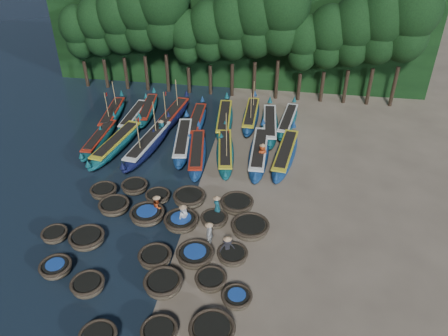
# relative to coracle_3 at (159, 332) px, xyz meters

# --- Properties ---
(ground) EXTENTS (120.00, 120.00, 0.00)m
(ground) POSITION_rel_coracle_3_xyz_m (-0.78, 9.62, -0.38)
(ground) COLOR #7F705D
(ground) RESTS_ON ground
(foliage_wall) EXTENTS (40.00, 3.00, 10.00)m
(foliage_wall) POSITION_rel_coracle_3_xyz_m (-0.78, 33.12, 4.62)
(foliage_wall) COLOR black
(foliage_wall) RESTS_ON ground
(coracle_3) EXTENTS (2.24, 2.24, 0.66)m
(coracle_3) POSITION_rel_coracle_3_xyz_m (0.00, 0.00, 0.00)
(coracle_3) COLOR brown
(coracle_3) RESTS_ON ground
(coracle_4) EXTENTS (2.34, 2.34, 0.78)m
(coracle_4) POSITION_rel_coracle_3_xyz_m (2.55, 0.44, 0.06)
(coracle_4) COLOR brown
(coracle_4) RESTS_ON ground
(coracle_5) EXTENTS (1.89, 1.89, 0.71)m
(coracle_5) POSITION_rel_coracle_3_xyz_m (-7.03, 3.18, 0.03)
(coracle_5) COLOR brown
(coracle_5) RESTS_ON ground
(coracle_6) EXTENTS (1.90, 1.90, 0.75)m
(coracle_6) POSITION_rel_coracle_3_xyz_m (-4.67, 2.22, 0.05)
(coracle_6) COLOR brown
(coracle_6) RESTS_ON ground
(coracle_7) EXTENTS (2.32, 2.32, 0.85)m
(coracle_7) POSITION_rel_coracle_3_xyz_m (-0.61, 2.91, 0.11)
(coracle_7) COLOR brown
(coracle_7) RESTS_ON ground
(coracle_8) EXTENTS (1.97, 1.97, 0.71)m
(coracle_8) POSITION_rel_coracle_3_xyz_m (1.89, 3.66, 0.03)
(coracle_8) COLOR brown
(coracle_8) RESTS_ON ground
(coracle_9) EXTENTS (2.05, 2.05, 0.65)m
(coracle_9) POSITION_rel_coracle_3_xyz_m (3.46, 2.69, 0.00)
(coracle_9) COLOR brown
(coracle_9) RESTS_ON ground
(coracle_10) EXTENTS (1.79, 1.79, 0.66)m
(coracle_10) POSITION_rel_coracle_3_xyz_m (-8.45, 5.81, 0.00)
(coracle_10) COLOR brown
(coracle_10) RESTS_ON ground
(coracle_11) EXTENTS (2.39, 2.39, 0.77)m
(coracle_11) POSITION_rel_coracle_3_xyz_m (-6.27, 5.73, 0.06)
(coracle_11) COLOR brown
(coracle_11) RESTS_ON ground
(coracle_12) EXTENTS (2.35, 2.35, 0.79)m
(coracle_12) POSITION_rel_coracle_3_xyz_m (-1.65, 4.82, 0.07)
(coracle_12) COLOR brown
(coracle_12) RESTS_ON ground
(coracle_13) EXTENTS (2.72, 2.72, 0.78)m
(coracle_13) POSITION_rel_coracle_3_xyz_m (0.63, 5.38, 0.07)
(coracle_13) COLOR brown
(coracle_13) RESTS_ON ground
(coracle_14) EXTENTS (1.87, 1.87, 0.68)m
(coracle_14) POSITION_rel_coracle_3_xyz_m (2.79, 5.78, 0.01)
(coracle_14) COLOR brown
(coracle_14) RESTS_ON ground
(coracle_15) EXTENTS (2.40, 2.40, 0.79)m
(coracle_15) POSITION_rel_coracle_3_xyz_m (-5.79, 9.05, 0.07)
(coracle_15) COLOR brown
(coracle_15) RESTS_ON ground
(coracle_16) EXTENTS (2.48, 2.48, 0.80)m
(coracle_16) POSITION_rel_coracle_3_xyz_m (-3.29, 8.52, 0.09)
(coracle_16) COLOR brown
(coracle_16) RESTS_ON ground
(coracle_17) EXTENTS (2.29, 2.29, 0.77)m
(coracle_17) POSITION_rel_coracle_3_xyz_m (-0.92, 8.24, 0.06)
(coracle_17) COLOR brown
(coracle_17) RESTS_ON ground
(coracle_18) EXTENTS (1.92, 1.92, 0.66)m
(coracle_18) POSITION_rel_coracle_3_xyz_m (1.14, 8.85, 0.00)
(coracle_18) COLOR brown
(coracle_18) RESTS_ON ground
(coracle_19) EXTENTS (2.95, 2.95, 0.81)m
(coracle_19) POSITION_rel_coracle_3_xyz_m (3.56, 8.32, 0.08)
(coracle_19) COLOR brown
(coracle_19) RESTS_ON ground
(coracle_20) EXTENTS (2.24, 2.24, 0.74)m
(coracle_20) POSITION_rel_coracle_3_xyz_m (-7.18, 10.61, 0.04)
(coracle_20) COLOR brown
(coracle_20) RESTS_ON ground
(coracle_21) EXTENTS (2.21, 2.21, 0.70)m
(coracle_21) POSITION_rel_coracle_3_xyz_m (-5.20, 11.53, 0.02)
(coracle_21) COLOR brown
(coracle_21) RESTS_ON ground
(coracle_22) EXTENTS (2.15, 2.15, 0.68)m
(coracle_22) POSITION_rel_coracle_3_xyz_m (-3.21, 10.66, 0.01)
(coracle_22) COLOR brown
(coracle_22) RESTS_ON ground
(coracle_23) EXTENTS (2.71, 2.71, 0.82)m
(coracle_23) POSITION_rel_coracle_3_xyz_m (-0.96, 10.75, 0.09)
(coracle_23) COLOR brown
(coracle_23) RESTS_ON ground
(coracle_24) EXTENTS (2.31, 2.31, 0.79)m
(coracle_24) POSITION_rel_coracle_3_xyz_m (2.41, 10.61, 0.08)
(coracle_24) COLOR brown
(coracle_24) RESTS_ON ground
(long_boat_1) EXTENTS (1.39, 7.59, 1.34)m
(long_boat_1) POSITION_rel_coracle_3_xyz_m (-10.40, 17.70, 0.13)
(long_boat_1) COLOR #10595D
(long_boat_1) RESTS_ON ground
(long_boat_2) EXTENTS (2.83, 8.77, 1.56)m
(long_boat_2) POSITION_rel_coracle_3_xyz_m (-8.59, 17.00, 0.22)
(long_boat_2) COLOR #10595D
(long_boat_2) RESTS_ON ground
(long_boat_3) EXTENTS (2.80, 9.13, 3.91)m
(long_boat_3) POSITION_rel_coracle_3_xyz_m (-5.94, 17.28, 0.24)
(long_boat_3) COLOR #0F1038
(long_boat_3) RESTS_ON ground
(long_boat_4) EXTENTS (2.82, 8.67, 1.54)m
(long_boat_4) POSITION_rel_coracle_3_xyz_m (-3.22, 18.26, 0.21)
(long_boat_4) COLOR navy
(long_boat_4) RESTS_ON ground
(long_boat_5) EXTENTS (2.77, 8.21, 1.46)m
(long_boat_5) POSITION_rel_coracle_3_xyz_m (-1.67, 16.63, 0.18)
(long_boat_5) COLOR navy
(long_boat_5) RESTS_ON ground
(long_boat_6) EXTENTS (2.69, 8.07, 3.47)m
(long_boat_6) POSITION_rel_coracle_3_xyz_m (0.55, 17.15, 0.17)
(long_boat_6) COLOR #10595D
(long_boat_6) RESTS_ON ground
(long_boat_7) EXTENTS (1.71, 9.02, 1.59)m
(long_boat_7) POSITION_rel_coracle_3_xyz_m (3.30, 17.42, 0.23)
(long_boat_7) COLOR navy
(long_boat_7) RESTS_ON ground
(long_boat_8) EXTENTS (2.59, 8.72, 1.55)m
(long_boat_8) POSITION_rel_coracle_3_xyz_m (5.40, 17.56, 0.21)
(long_boat_8) COLOR navy
(long_boat_8) RESTS_ON ground
(long_boat_9) EXTENTS (2.25, 7.92, 3.39)m
(long_boat_9) POSITION_rel_coracle_3_xyz_m (-11.03, 22.26, 0.16)
(long_boat_9) COLOR #10595D
(long_boat_9) RESTS_ON ground
(long_boat_10) EXTENTS (1.42, 7.57, 1.33)m
(long_boat_10) POSITION_rel_coracle_3_xyz_m (-8.90, 22.26, 0.13)
(long_boat_10) COLOR #10595D
(long_boat_10) RESTS_ON ground
(long_boat_11) EXTENTS (2.23, 7.54, 1.34)m
(long_boat_11) POSITION_rel_coracle_3_xyz_m (-8.05, 23.85, 0.13)
(long_boat_11) COLOR #10595D
(long_boat_11) RESTS_ON ground
(long_boat_12) EXTENTS (2.48, 8.74, 3.73)m
(long_boat_12) POSITION_rel_coracle_3_xyz_m (-5.35, 22.66, 0.21)
(long_boat_12) COLOR #0F1038
(long_boat_12) RESTS_ON ground
(long_boat_13) EXTENTS (1.79, 7.94, 1.40)m
(long_boat_13) POSITION_rel_coracle_3_xyz_m (-2.89, 22.15, 0.15)
(long_boat_13) COLOR navy
(long_boat_13) RESTS_ON ground
(long_boat_14) EXTENTS (2.34, 8.70, 1.54)m
(long_boat_14) POSITION_rel_coracle_3_xyz_m (-0.41, 22.81, 0.21)
(long_boat_14) COLOR #10595D
(long_boat_14) RESTS_ON ground
(long_boat_15) EXTENTS (1.54, 8.30, 3.53)m
(long_boat_15) POSITION_rel_coracle_3_xyz_m (1.93, 24.02, 0.18)
(long_boat_15) COLOR navy
(long_boat_15) RESTS_ON ground
(long_boat_16) EXTENTS (2.14, 8.74, 1.54)m
(long_boat_16) POSITION_rel_coracle_3_xyz_m (3.80, 22.38, 0.21)
(long_boat_16) COLOR #10595D
(long_boat_16) RESTS_ON ground
(long_boat_17) EXTENTS (2.34, 7.80, 1.38)m
(long_boat_17) POSITION_rel_coracle_3_xyz_m (5.38, 23.55, 0.15)
(long_boat_17) COLOR #10595D
(long_boat_17) RESTS_ON ground
(fisherman_0) EXTENTS (0.87, 0.94, 1.81)m
(fisherman_0) POSITION_rel_coracle_3_xyz_m (-0.77, 8.35, 0.49)
(fisherman_0) COLOR silver
(fisherman_0) RESTS_ON ground
(fisherman_1) EXTENTS (0.74, 0.72, 1.91)m
(fisherman_1) POSITION_rel_coracle_3_xyz_m (1.22, 9.49, 0.57)
(fisherman_1) COLOR #175564
(fisherman_1) RESTS_ON ground
(fisherman_2) EXTENTS (0.63, 0.78, 1.74)m
(fisherman_2) POSITION_rel_coracle_3_xyz_m (-2.74, 9.12, 0.45)
(fisherman_2) COLOR #AD3C17
(fisherman_2) RESTS_ON ground
(fisherman_3) EXTENTS (1.13, 0.89, 1.74)m
(fisherman_3) POSITION_rel_coracle_3_xyz_m (2.47, 5.95, 0.44)
(fisherman_3) COLOR black
(fisherman_3) RESTS_ON ground
(fisherman_4) EXTENTS (0.52, 1.04, 1.94)m
(fisherman_4) POSITION_rel_coracle_3_xyz_m (1.22, 6.77, 0.55)
(fisherman_4) COLOR silver
(fisherman_4) RESTS_ON ground
(fisherman_5) EXTENTS (0.89, 1.72, 1.97)m
(fisherman_5) POSITION_rel_coracle_3_xyz_m (-5.35, 19.34, 0.54)
(fisherman_5) COLOR #175564
(fisherman_5) RESTS_ON ground
(fisherman_6) EXTENTS (1.06, 0.99, 2.01)m
(fisherman_6) POSITION_rel_coracle_3_xyz_m (3.61, 16.59, 0.58)
(fisherman_6) COLOR #AD3C17
(fisherman_6) RESTS_ON ground
(tree_0) EXTENTS (3.68, 3.68, 8.68)m
(tree_0) POSITION_rel_coracle_3_xyz_m (-16.78, 29.62, 5.59)
(tree_0) COLOR black
(tree_0) RESTS_ON ground
(tree_1) EXTENTS (4.09, 4.09, 9.65)m
(tree_1) POSITION_rel_coracle_3_xyz_m (-14.48, 29.62, 6.27)
(tree_1) COLOR black
(tree_1) RESTS_ON ground
(tree_2) EXTENTS (4.51, 4.51, 10.63)m
(tree_2) POSITION_rel_coracle_3_xyz_m (-12.18, 29.62, 6.94)
(tree_2) COLOR black
(tree_2) RESTS_ON ground
(tree_3) EXTENTS (4.92, 4.92, 11.60)m
(tree_3) POSITION_rel_coracle_3_xyz_m (-9.88, 29.62, 7.62)
(tree_3) COLOR black
(tree_3) RESTS_ON ground
(tree_4) EXTENTS (5.34, 5.34, 12.58)m
(tree_4) POSITION_rel_coracle_3_xyz_m (-7.58, 29.62, 8.29)
(tree_4) COLOR black
(tree_4) RESTS_ON ground
(tree_5) EXTENTS (3.68, 3.68, 8.68)m
(tree_5) POSITION_rel_coracle_3_xyz_m (-5.28, 29.62, 5.59)
(tree_5) COLOR black
(tree_5) RESTS_ON ground
(tree_6) EXTENTS (4.09, 4.09, 9.65)m
(tree_6) POSITION_rel_coracle_3_xyz_m (-2.98, 29.62, 6.27)
(tree_6) COLOR black
(tree_6) RESTS_ON ground
(tree_7) EXTENTS (4.51, 4.51, 10.63)m
(tree_7) POSITION_rel_coracle_3_xyz_m (-0.68, 29.62, 6.94)
(tree_7) COLOR black
(tree_7) RESTS_ON ground
(tree_8) EXTENTS (4.92, 4.92, 11.60)m
(tree_8) POSITION_rel_coracle_3_xyz_m (1.62, 29.62, 7.62)
(tree_8) COLOR black
(tree_8) RESTS_ON ground
(tree_9) EXTENTS (5.34, 5.34, 12.58)m
(tree_9) POSITION_rel_coracle_3_xyz_m (3.92, 29.62, 8.29)
(tree_9) COLOR black
(tree_9) RESTS_ON ground
(tree_10) EXTENTS (3.68, 3.68, 8.68)m
(tree_10) POSITION_rel_coracle_3_xyz_m (6.22, 29.62, 5.59)
(tree_10) COLOR black
(tree_10) RESTS_ON ground
(tree_11) EXTENTS (4.09, 4.09, 9.65)m
(tree_11) POSITION_rel_coracle_3_xyz_m (8.52, 29.62, 6.27)
(tree_11) COLOR black
(tree_11) RESTS_ON ground
(tree_12) EXTENTS (4.51, 4.51, 10.63)m
(tree_12) POSITION_rel_coracle_3_xyz_m (10.82, 29.62, 6.94)
(tree_12) COLOR black
(tree_12) RESTS_ON ground
(tree_13) EXTENTS (4.92, 4.92, 11.60)m
(tree_13) POSITION_rel_coracle_3_xyz_m (13.12, 29.62, 7.62)
(tree_13) COLOR black
(tree_13) RESTS_ON ground
(tree_14) EXTENTS (5.34, 5.34, 12.58)m
(tree_14) POSITION_rel_coracle_3_xyz_m (15.42, 29.62, 8.29)
(tree_14) COLOR black
(tree_14) RESTS_ON ground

